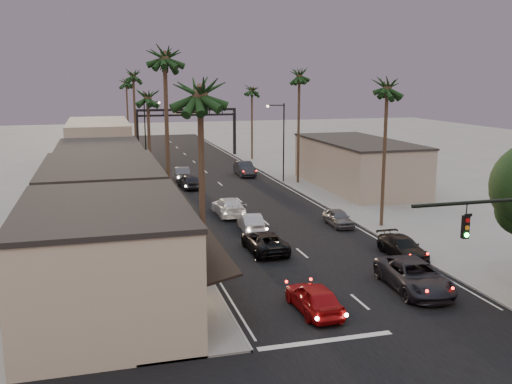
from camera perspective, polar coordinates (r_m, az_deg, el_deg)
ground at (r=58.85m, az=-2.40°, el=-0.22°), size 200.00×200.00×0.00m
road at (r=63.64m, az=-3.42°, el=0.65°), size 14.00×120.00×0.02m
sidewalk_left at (r=69.26m, az=-12.36°, el=1.33°), size 5.00×92.00×0.12m
sidewalk_right at (r=72.74m, az=2.75°, el=2.05°), size 5.00×92.00×0.12m
storefront_near at (r=29.58m, az=-14.81°, el=-6.79°), size 8.00×12.00×5.50m
storefront_mid at (r=43.12m, az=-15.12°, el=-1.13°), size 8.00×14.00×5.50m
storefront_far at (r=58.91m, az=-15.29°, el=1.87°), size 8.00×16.00×5.00m
storefront_dist at (r=81.65m, az=-15.45°, el=4.75°), size 8.00×20.00×6.00m
building_right at (r=63.02m, az=10.09°, el=2.69°), size 8.00×18.00×5.00m
arch at (r=87.37m, az=-6.94°, el=7.14°), size 15.20×0.40×7.27m
streetlight_right at (r=64.66m, az=2.56°, el=5.60°), size 2.13×0.30×9.00m
streetlight_left at (r=74.70m, az=-10.82°, el=6.18°), size 2.13×0.30×9.00m
palm_la at (r=25.56m, az=-5.63°, el=10.58°), size 3.20×3.20×13.20m
palm_lb at (r=38.47m, az=-9.14°, el=13.61°), size 3.20×3.20×15.20m
palm_lc at (r=52.38m, az=-10.81°, el=9.71°), size 3.20×3.20×12.20m
palm_ld at (r=71.32m, az=-12.20°, el=11.59°), size 3.20×3.20×14.20m
palm_ra at (r=45.63m, az=13.02°, el=10.64°), size 3.20×3.20×13.20m
palm_rb at (r=63.95m, az=4.36°, el=11.87°), size 3.20×3.20×14.20m
palm_rc at (r=83.05m, az=-0.41°, el=10.42°), size 3.20×3.20×12.20m
palm_far at (r=94.30m, az=-12.86°, el=10.84°), size 3.20×3.20×13.20m
oncoming_red at (r=29.66m, az=5.83°, el=-10.46°), size 1.95×4.59×1.55m
oncoming_pickup at (r=39.35m, az=0.86°, el=-4.97°), size 2.40×5.17×1.43m
oncoming_silver at (r=44.58m, az=-0.56°, el=-3.02°), size 1.88×4.46×1.43m
oncoming_white at (r=49.64m, az=-2.77°, el=-1.46°), size 2.31×5.45×1.57m
oncoming_dgrey at (r=62.18m, az=-6.68°, el=1.09°), size 2.28×4.82×1.59m
oncoming_grey_far at (r=67.55m, az=-7.41°, el=1.87°), size 2.03×4.88×1.57m
curbside_near at (r=33.58m, az=15.56°, el=-8.09°), size 3.23×6.20×1.67m
curbside_black at (r=39.47m, az=14.44°, el=-5.34°), size 1.93×4.69×1.36m
curbside_grey at (r=46.60m, az=8.25°, el=-2.57°), size 1.67×3.93×1.33m
curbside_far at (r=69.91m, az=-1.16°, el=2.34°), size 1.87×5.21×1.71m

